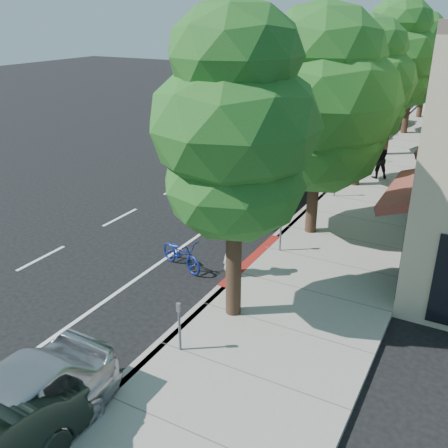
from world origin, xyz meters
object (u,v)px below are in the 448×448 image
Objects in this scene: bicycle at (181,254)px; pedestrian at (379,159)px; silver_suv at (251,189)px; street_tree_2 at (365,83)px; street_tree_5 at (427,61)px; street_tree_3 at (396,58)px; dark_sedan at (308,158)px; street_tree_0 at (235,130)px; cyclist at (232,250)px; street_tree_4 at (414,60)px; white_pickup at (370,123)px; dark_suv_far at (385,116)px; street_tree_1 at (320,102)px.

pedestrian is (3.37, 11.83, 0.58)m from bicycle.
pedestrian is (3.77, 5.99, 0.28)m from silver_suv.
street_tree_5 is at bearing 90.00° from street_tree_2.
street_tree_5 is (0.00, 12.00, -1.10)m from street_tree_3.
dark_sedan reaches higher than bicycle.
street_tree_0 is 18.00m from street_tree_3.
street_tree_2 reaches higher than cyclist.
street_tree_2 reaches higher than street_tree_5.
silver_suv is at bearing 23.88° from bicycle.
street_tree_2 is at bearing -90.00° from street_tree_4.
street_tree_2 is 1.79× the size of dark_sedan.
street_tree_4 is 4.01× the size of cyclist.
street_tree_5 reaches higher than silver_suv.
cyclist is at bearing -94.33° from white_pickup.
street_tree_4 is 22.51m from cyclist.
street_tree_0 is 1.60× the size of dark_suv_far.
street_tree_2 is at bearing 38.01° from pedestrian.
dark_suv_far is at bearing 137.14° from street_tree_4.
street_tree_1 is 17.57m from white_pickup.
silver_suv is (-3.10, 1.50, -3.93)m from street_tree_1.
pedestrian is at bearing -5.91° from cyclist.
pedestrian reaches higher than dark_sedan.
bicycle is at bearing -95.78° from dark_sedan.
street_tree_4 is 4.42m from dark_suv_far.
street_tree_3 is at bearing -109.47° from pedestrian.
street_tree_4 is 1.84× the size of dark_sedan.
cyclist reaches higher than silver_suv.
street_tree_5 is 3.72× the size of pedestrian.
white_pickup is at bearing -102.22° from pedestrian.
cyclist is at bearing -95.65° from street_tree_2.
pedestrian reaches higher than white_pickup.
street_tree_5 is at bearing 81.03° from silver_suv.
dark_sedan is at bearing 20.14° from bicycle.
street_tree_0 is 4.17× the size of bicycle.
street_tree_3 is at bearing 90.00° from street_tree_2.
bicycle is 0.38× the size of dark_suv_far.
white_pickup is (-2.00, 5.00, -4.51)m from street_tree_3.
street_tree_2 is at bearing -31.90° from dark_sedan.
street_tree_0 is at bearing -92.05° from white_pickup.
street_tree_0 reaches higher than white_pickup.
bicycle is at bearing -121.89° from street_tree_1.
street_tree_4 reaches higher than white_pickup.
street_tree_4 is at bearing 90.00° from street_tree_3.
street_tree_5 is (0.00, 6.00, -0.53)m from street_tree_4.
street_tree_4 is 1.34× the size of silver_suv.
silver_suv is 3.09× the size of pedestrian.
white_pickup is 9.88m from pedestrian.
dark_suv_far is at bearing 73.83° from white_pickup.
street_tree_0 is 14.06m from pedestrian.
street_tree_3 is at bearing -90.00° from street_tree_4.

